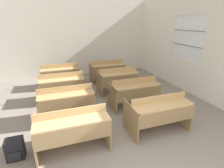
% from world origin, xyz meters
% --- Properties ---
extents(wall_back, '(6.29, 0.06, 3.09)m').
position_xyz_m(wall_back, '(0.00, 6.39, 1.55)').
color(wall_back, white).
rests_on(wall_back, ground_plane).
extents(wall_right_with_window, '(0.06, 6.36, 3.09)m').
position_xyz_m(wall_right_with_window, '(3.11, 3.16, 1.53)').
color(wall_right_with_window, white).
rests_on(wall_right_with_window, ground_plane).
extents(bench_front_left, '(1.28, 0.72, 0.83)m').
position_xyz_m(bench_front_left, '(-0.89, 1.53, 0.46)').
color(bench_front_left, '#9A7B51').
rests_on(bench_front_left, ground_plane).
extents(bench_front_right, '(1.28, 0.72, 0.83)m').
position_xyz_m(bench_front_right, '(0.90, 1.52, 0.46)').
color(bench_front_right, '#94754B').
rests_on(bench_front_right, ground_plane).
extents(bench_second_left, '(1.28, 0.72, 0.83)m').
position_xyz_m(bench_second_left, '(-0.88, 2.70, 0.46)').
color(bench_second_left, '#94764B').
rests_on(bench_second_left, ground_plane).
extents(bench_second_right, '(1.28, 0.72, 0.83)m').
position_xyz_m(bench_second_right, '(0.92, 2.70, 0.46)').
color(bench_second_right, olive).
rests_on(bench_second_right, ground_plane).
extents(bench_third_left, '(1.28, 0.72, 0.83)m').
position_xyz_m(bench_third_left, '(-0.90, 3.85, 0.46)').
color(bench_third_left, '#98794F').
rests_on(bench_third_left, ground_plane).
extents(bench_third_right, '(1.28, 0.72, 0.83)m').
position_xyz_m(bench_third_right, '(0.89, 3.86, 0.46)').
color(bench_third_right, '#997B51').
rests_on(bench_third_right, ground_plane).
extents(bench_back_left, '(1.28, 0.72, 0.83)m').
position_xyz_m(bench_back_left, '(-0.88, 5.04, 0.46)').
color(bench_back_left, '#93744A').
rests_on(bench_back_left, ground_plane).
extents(bench_back_right, '(1.28, 0.72, 0.83)m').
position_xyz_m(bench_back_right, '(0.90, 5.03, 0.46)').
color(bench_back_right, olive).
rests_on(bench_back_right, ground_plane).
extents(schoolbag, '(0.29, 0.24, 0.38)m').
position_xyz_m(schoolbag, '(-1.88, 1.62, 0.19)').
color(schoolbag, black).
rests_on(schoolbag, ground_plane).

